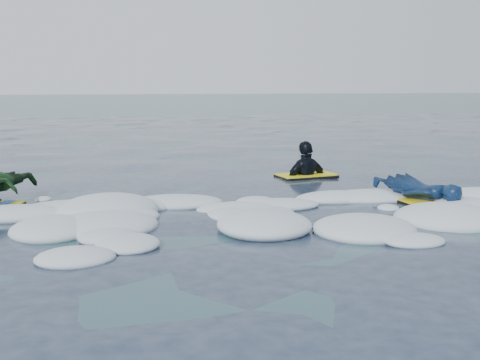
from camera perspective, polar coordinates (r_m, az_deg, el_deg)
The scene contains 5 objects.
ground at distance 6.37m, azimuth -2.12°, elevation -5.62°, with size 120.00×120.00×0.00m, color #1B3B42.
foam_band at distance 7.37m, azimuth -3.07°, elevation -3.53°, with size 12.00×3.10×0.30m, color silver, non-canonical shape.
prone_woman_unit at distance 8.43m, azimuth 16.65°, elevation -0.96°, with size 0.96×1.51×0.36m.
prone_child_unit at distance 8.40m, azimuth -21.75°, elevation -0.93°, with size 0.99×1.31×0.46m.
waiting_rider_unit at distance 10.26m, azimuth 6.28°, elevation -0.38°, with size 1.09×0.76×1.49m.
Camera 1 is at (-0.72, -6.11, 1.67)m, focal length 45.00 mm.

